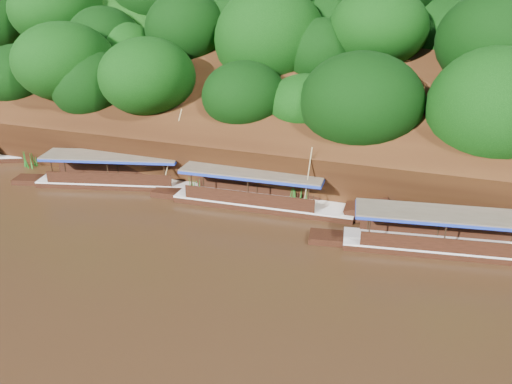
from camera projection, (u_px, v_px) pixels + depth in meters
ground at (210, 272)px, 24.97m from camera, size 160.00×160.00×0.00m
riverbank at (318, 124)px, 43.92m from camera, size 120.00×30.06×19.40m
boat_0 at (468, 245)px, 26.53m from camera, size 13.96×4.08×5.62m
boat_1 at (274, 200)px, 31.89m from camera, size 13.98×3.00×4.96m
boat_2 at (134, 179)px, 35.40m from camera, size 14.50×5.56×5.95m
reeds at (240, 185)px, 33.56m from camera, size 49.09×2.37×1.94m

